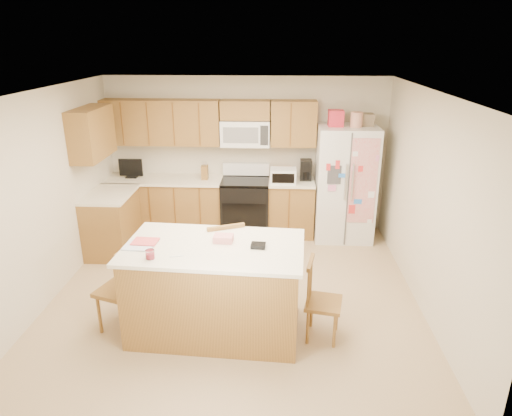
# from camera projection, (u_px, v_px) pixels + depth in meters

# --- Properties ---
(ground) EXTENTS (4.50, 4.50, 0.00)m
(ground) POSITION_uv_depth(u_px,v_px,m) (235.00, 293.00, 5.79)
(ground) COLOR tan
(ground) RESTS_ON ground
(room_shell) EXTENTS (4.60, 4.60, 2.52)m
(room_shell) POSITION_uv_depth(u_px,v_px,m) (233.00, 185.00, 5.28)
(room_shell) COLOR beige
(room_shell) RESTS_ON ground
(cabinetry) EXTENTS (3.36, 1.56, 2.15)m
(cabinetry) POSITION_uv_depth(u_px,v_px,m) (183.00, 182.00, 7.19)
(cabinetry) COLOR olive
(cabinetry) RESTS_ON ground
(stove) EXTENTS (0.76, 0.65, 1.13)m
(stove) POSITION_uv_depth(u_px,v_px,m) (246.00, 206.00, 7.43)
(stove) COLOR black
(stove) RESTS_ON ground
(refrigerator) EXTENTS (0.90, 0.79, 2.04)m
(refrigerator) POSITION_uv_depth(u_px,v_px,m) (345.00, 182.00, 7.15)
(refrigerator) COLOR white
(refrigerator) RESTS_ON ground
(island) EXTENTS (1.92, 1.20, 1.11)m
(island) POSITION_uv_depth(u_px,v_px,m) (215.00, 288.00, 4.91)
(island) COLOR olive
(island) RESTS_ON ground
(windsor_chair_left) EXTENTS (0.54, 0.55, 1.02)m
(windsor_chair_left) POSITION_uv_depth(u_px,v_px,m) (121.00, 289.00, 4.95)
(windsor_chair_left) COLOR olive
(windsor_chair_left) RESTS_ON ground
(windsor_chair_back) EXTENTS (0.59, 0.58, 1.06)m
(windsor_chair_back) POSITION_uv_depth(u_px,v_px,m) (223.00, 264.00, 5.47)
(windsor_chair_back) COLOR olive
(windsor_chair_back) RESTS_ON ground
(windsor_chair_right) EXTENTS (0.44, 0.45, 0.90)m
(windsor_chair_right) POSITION_uv_depth(u_px,v_px,m) (321.00, 302.00, 4.81)
(windsor_chair_right) COLOR olive
(windsor_chair_right) RESTS_ON ground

